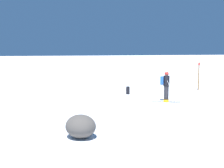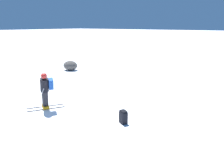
# 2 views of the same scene
# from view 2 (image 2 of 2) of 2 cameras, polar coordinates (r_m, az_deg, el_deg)

# --- Properties ---
(ground_plane) EXTENTS (300.00, 300.00, 0.00)m
(ground_plane) POSITION_cam_2_polar(r_m,az_deg,el_deg) (10.39, -18.13, -5.50)
(ground_plane) COLOR white
(skier) EXTENTS (1.48, 1.62, 1.71)m
(skier) POSITION_cam_2_polar(r_m,az_deg,el_deg) (9.56, -17.01, -1.33)
(skier) COLOR black
(skier) RESTS_ON ground
(spare_backpack) EXTENTS (0.37, 0.33, 0.50)m
(spare_backpack) POSITION_cam_2_polar(r_m,az_deg,el_deg) (8.16, 2.97, -8.63)
(spare_backpack) COLOR black
(spare_backpack) RESTS_ON ground
(exposed_boulder_0) EXTENTS (1.18, 1.00, 0.76)m
(exposed_boulder_0) POSITION_cam_2_polar(r_m,az_deg,el_deg) (17.87, -10.83, 4.76)
(exposed_boulder_0) COLOR #4C4742
(exposed_boulder_0) RESTS_ON ground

